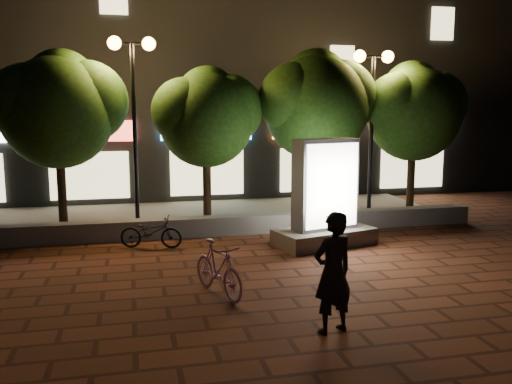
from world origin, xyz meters
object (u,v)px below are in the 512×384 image
object	(u,v)px
tree_left	(60,105)
tree_mid	(207,113)
rider	(333,273)
ad_kiosk	(325,203)
street_lamp_right	(373,90)
scooter_parked	(151,232)
tree_right	(317,101)
scooter_pink	(218,269)
tree_far_right	(414,108)
street_lamp_left	(133,83)

from	to	relation	value
tree_left	tree_mid	world-z (taller)	tree_left
rider	ad_kiosk	bearing A→B (deg)	-125.46
tree_left	ad_kiosk	xyz separation A→B (m)	(6.44, -3.12, -2.38)
tree_left	rider	xyz separation A→B (m)	(4.71, -8.18, -2.51)
rider	street_lamp_right	bearing A→B (deg)	-134.72
scooter_parked	tree_right	bearing A→B (deg)	-47.39
tree_left	street_lamp_right	size ratio (longest dim) A/B	0.98
tree_mid	rider	xyz separation A→B (m)	(0.72, -8.18, -2.28)
tree_left	ad_kiosk	bearing A→B (deg)	-25.83
rider	scooter_pink	bearing A→B (deg)	-71.55
scooter_parked	street_lamp_right	bearing A→B (deg)	-55.16
tree_far_right	street_lamp_left	size ratio (longest dim) A/B	0.92
tree_right	tree_far_right	xyz separation A→B (m)	(3.20, -0.00, -0.20)
ad_kiosk	scooter_pink	bearing A→B (deg)	-136.12
ad_kiosk	street_lamp_right	bearing A→B (deg)	48.76
tree_right	rider	world-z (taller)	tree_right
street_lamp_right	ad_kiosk	bearing A→B (deg)	-131.24
tree_mid	scooter_pink	distance (m)	6.76
ad_kiosk	rider	xyz separation A→B (m)	(-1.73, -5.06, -0.13)
tree_far_right	scooter_pink	xyz separation A→B (m)	(-7.21, -6.15, -2.87)
tree_far_right	rider	size ratio (longest dim) A/B	2.54
ad_kiosk	tree_right	bearing A→B (deg)	74.60
street_lamp_right	scooter_parked	world-z (taller)	street_lamp_right
ad_kiosk	rider	bearing A→B (deg)	-108.87
tree_mid	scooter_parked	distance (m)	4.14
tree_mid	rider	world-z (taller)	tree_mid
street_lamp_right	scooter_pink	xyz separation A→B (m)	(-5.66, -5.89, -3.40)
tree_far_right	tree_left	bearing A→B (deg)	180.00
scooter_pink	ad_kiosk	bearing A→B (deg)	23.49
tree_left	rider	world-z (taller)	tree_left
ad_kiosk	scooter_pink	distance (m)	4.41
tree_mid	tree_far_right	distance (m)	6.50
tree_mid	tree_left	bearing A→B (deg)	180.00
tree_mid	scooter_parked	world-z (taller)	tree_mid
tree_left	street_lamp_left	distance (m)	2.05
scooter_pink	scooter_parked	world-z (taller)	scooter_pink
tree_right	street_lamp_right	xyz separation A→B (m)	(1.64, -0.26, 0.33)
scooter_pink	rider	xyz separation A→B (m)	(1.42, -2.03, 0.44)
tree_mid	ad_kiosk	bearing A→B (deg)	-51.88
street_lamp_right	ad_kiosk	distance (m)	4.73
ad_kiosk	scooter_pink	size ratio (longest dim) A/B	1.62
tree_far_right	rider	xyz separation A→B (m)	(-5.79, -8.18, -2.43)
ad_kiosk	scooter_parked	distance (m)	4.31
tree_far_right	street_lamp_right	distance (m)	1.66
scooter_pink	street_lamp_right	bearing A→B (deg)	25.75
street_lamp_left	ad_kiosk	bearing A→B (deg)	-32.41
rider	scooter_parked	size ratio (longest dim) A/B	1.24
tree_far_right	scooter_parked	bearing A→B (deg)	-163.41
tree_mid	street_lamp_right	distance (m)	5.00
scooter_parked	tree_left	bearing A→B (deg)	58.86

